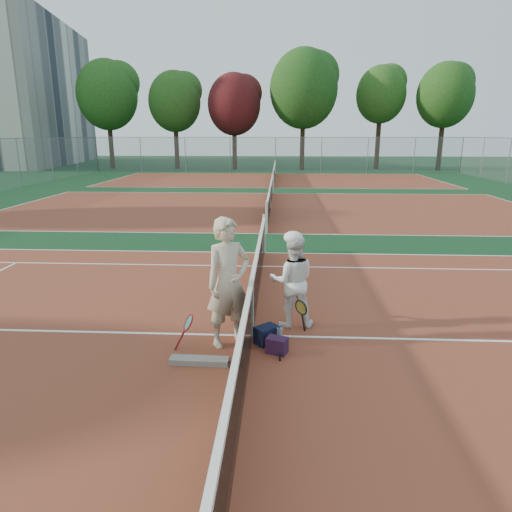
{
  "coord_description": "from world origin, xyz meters",
  "views": [
    {
      "loc": [
        0.43,
        -6.94,
        3.23
      ],
      "look_at": [
        0.0,
        1.2,
        1.05
      ],
      "focal_mm": 32.0,
      "sensor_mm": 36.0,
      "label": 1
    }
  ],
  "objects_px": {
    "racket_spare": "(280,343)",
    "water_bottle": "(280,337)",
    "apartment_block": "(19,94)",
    "player_b": "(292,281)",
    "player_a": "(228,283)",
    "racket_red": "(189,332)",
    "sports_bag_purple": "(277,345)",
    "racket_black_held": "(301,317)",
    "net_main": "(252,307)",
    "sports_bag_navy": "(267,335)"
  },
  "relations": [
    {
      "from": "apartment_block",
      "to": "sports_bag_navy",
      "type": "height_order",
      "value": "apartment_block"
    },
    {
      "from": "sports_bag_purple",
      "to": "water_bottle",
      "type": "xyz_separation_m",
      "value": [
        0.04,
        0.25,
        0.03
      ]
    },
    {
      "from": "racket_black_held",
      "to": "sports_bag_purple",
      "type": "distance_m",
      "value": 0.85
    },
    {
      "from": "apartment_block",
      "to": "sports_bag_purple",
      "type": "height_order",
      "value": "apartment_block"
    },
    {
      "from": "racket_red",
      "to": "water_bottle",
      "type": "distance_m",
      "value": 1.42
    },
    {
      "from": "racket_spare",
      "to": "water_bottle",
      "type": "xyz_separation_m",
      "value": [
        -0.01,
        0.06,
        0.08
      ]
    },
    {
      "from": "apartment_block",
      "to": "racket_black_held",
      "type": "bearing_deg",
      "value": -56.7
    },
    {
      "from": "sports_bag_navy",
      "to": "player_a",
      "type": "bearing_deg",
      "value": -176.6
    },
    {
      "from": "racket_spare",
      "to": "racket_red",
      "type": "bearing_deg",
      "value": 92.7
    },
    {
      "from": "net_main",
      "to": "racket_red",
      "type": "xyz_separation_m",
      "value": [
        -0.96,
        -0.48,
        -0.24
      ]
    },
    {
      "from": "racket_spare",
      "to": "water_bottle",
      "type": "height_order",
      "value": "water_bottle"
    },
    {
      "from": "apartment_block",
      "to": "sports_bag_navy",
      "type": "xyz_separation_m",
      "value": [
        28.25,
        -44.26,
        -7.36
      ]
    },
    {
      "from": "player_b",
      "to": "racket_black_held",
      "type": "bearing_deg",
      "value": 108.89
    },
    {
      "from": "player_a",
      "to": "water_bottle",
      "type": "height_order",
      "value": "player_a"
    },
    {
      "from": "water_bottle",
      "to": "racket_black_held",
      "type": "bearing_deg",
      "value": 53.96
    },
    {
      "from": "net_main",
      "to": "racket_red",
      "type": "relative_size",
      "value": 20.28
    },
    {
      "from": "sports_bag_navy",
      "to": "racket_spare",
      "type": "bearing_deg",
      "value": -33.43
    },
    {
      "from": "sports_bag_navy",
      "to": "sports_bag_purple",
      "type": "xyz_separation_m",
      "value": [
        0.17,
        -0.33,
        -0.02
      ]
    },
    {
      "from": "racket_red",
      "to": "sports_bag_purple",
      "type": "height_order",
      "value": "racket_red"
    },
    {
      "from": "player_a",
      "to": "racket_red",
      "type": "distance_m",
      "value": 0.98
    },
    {
      "from": "apartment_block",
      "to": "sports_bag_navy",
      "type": "bearing_deg",
      "value": -57.45
    },
    {
      "from": "player_b",
      "to": "water_bottle",
      "type": "relative_size",
      "value": 5.37
    },
    {
      "from": "apartment_block",
      "to": "sports_bag_purple",
      "type": "distance_m",
      "value": 53.38
    },
    {
      "from": "sports_bag_navy",
      "to": "water_bottle",
      "type": "xyz_separation_m",
      "value": [
        0.21,
        -0.08,
        0.01
      ]
    },
    {
      "from": "player_b",
      "to": "water_bottle",
      "type": "xyz_separation_m",
      "value": [
        -0.21,
        -0.82,
        -0.66
      ]
    },
    {
      "from": "racket_spare",
      "to": "sports_bag_navy",
      "type": "xyz_separation_m",
      "value": [
        -0.21,
        0.14,
        0.08
      ]
    },
    {
      "from": "player_a",
      "to": "apartment_block",
      "type": "bearing_deg",
      "value": 87.22
    },
    {
      "from": "apartment_block",
      "to": "racket_black_held",
      "type": "height_order",
      "value": "apartment_block"
    },
    {
      "from": "net_main",
      "to": "player_a",
      "type": "distance_m",
      "value": 0.68
    },
    {
      "from": "sports_bag_navy",
      "to": "sports_bag_purple",
      "type": "relative_size",
      "value": 1.17
    },
    {
      "from": "sports_bag_navy",
      "to": "sports_bag_purple",
      "type": "bearing_deg",
      "value": -63.35
    },
    {
      "from": "player_b",
      "to": "racket_spare",
      "type": "distance_m",
      "value": 1.17
    },
    {
      "from": "racket_spare",
      "to": "sports_bag_purple",
      "type": "xyz_separation_m",
      "value": [
        -0.05,
        -0.19,
        0.06
      ]
    },
    {
      "from": "apartment_block",
      "to": "sports_bag_purple",
      "type": "xyz_separation_m",
      "value": [
        28.41,
        -44.59,
        -7.38
      ]
    },
    {
      "from": "sports_bag_purple",
      "to": "racket_red",
      "type": "bearing_deg",
      "value": 175.5
    },
    {
      "from": "apartment_block",
      "to": "player_b",
      "type": "height_order",
      "value": "apartment_block"
    },
    {
      "from": "sports_bag_purple",
      "to": "player_a",
      "type": "bearing_deg",
      "value": 158.76
    },
    {
      "from": "racket_black_held",
      "to": "racket_spare",
      "type": "bearing_deg",
      "value": 6.92
    },
    {
      "from": "apartment_block",
      "to": "racket_spare",
      "type": "relative_size",
      "value": 36.88
    },
    {
      "from": "player_a",
      "to": "racket_spare",
      "type": "bearing_deg",
      "value": -42.13
    },
    {
      "from": "water_bottle",
      "to": "net_main",
      "type": "bearing_deg",
      "value": 143.47
    },
    {
      "from": "apartment_block",
      "to": "racket_red",
      "type": "relative_size",
      "value": 40.64
    },
    {
      "from": "player_b",
      "to": "racket_black_held",
      "type": "relative_size",
      "value": 2.75
    },
    {
      "from": "racket_black_held",
      "to": "racket_spare",
      "type": "height_order",
      "value": "racket_black_held"
    },
    {
      "from": "racket_spare",
      "to": "water_bottle",
      "type": "relative_size",
      "value": 1.99
    },
    {
      "from": "apartment_block",
      "to": "player_b",
      "type": "distance_m",
      "value": 52.53
    },
    {
      "from": "apartment_block",
      "to": "player_b",
      "type": "bearing_deg",
      "value": -56.63
    },
    {
      "from": "racket_red",
      "to": "net_main",
      "type": "bearing_deg",
      "value": 2.03
    },
    {
      "from": "player_b",
      "to": "racket_black_held",
      "type": "height_order",
      "value": "player_b"
    },
    {
      "from": "net_main",
      "to": "racket_black_held",
      "type": "bearing_deg",
      "value": 10.38
    }
  ]
}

